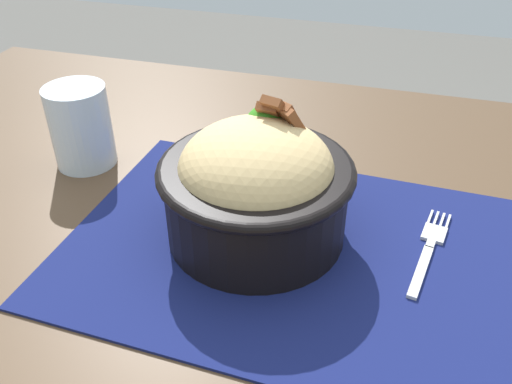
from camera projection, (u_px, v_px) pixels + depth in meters
name	position (u px, v px, depth m)	size (l,w,h in m)	color
table	(278.00, 299.00, 0.57)	(1.21, 0.82, 0.72)	#4C3826
placemat	(302.00, 249.00, 0.52)	(0.45, 0.31, 0.00)	#11194C
bowl	(256.00, 184.00, 0.51)	(0.19, 0.19, 0.14)	black
fork	(429.00, 248.00, 0.52)	(0.04, 0.14, 0.00)	#BCBCBC
drinking_glass	(82.00, 131.00, 0.64)	(0.07, 0.07, 0.10)	silver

